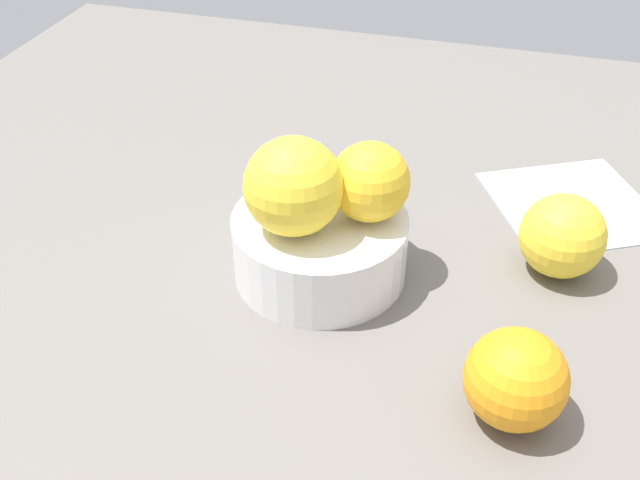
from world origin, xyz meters
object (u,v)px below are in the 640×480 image
object	(u,v)px
orange_loose_1	(516,379)
orange_loose_0	(562,236)
fruit_bowl	(320,246)
orange_in_bowl_0	(293,187)
folded_napkin	(572,204)
orange_in_bowl_1	(370,182)

from	to	relation	value
orange_loose_1	orange_loose_0	bearing A→B (deg)	-8.69
fruit_bowl	orange_loose_1	xyz separation A→B (cm)	(-11.70, -17.29, 0.86)
fruit_bowl	orange_in_bowl_0	distance (cm)	7.51
orange_loose_0	folded_napkin	size ratio (longest dim) A/B	0.50
orange_in_bowl_0	folded_napkin	world-z (taller)	orange_in_bowl_0
fruit_bowl	orange_in_bowl_0	xyz separation A→B (cm)	(-1.90, 1.65, 7.08)
orange_loose_0	orange_loose_1	world-z (taller)	orange_loose_0
fruit_bowl	folded_napkin	world-z (taller)	fruit_bowl
orange_in_bowl_0	orange_loose_0	xyz separation A→B (cm)	(7.89, -21.65, -6.14)
fruit_bowl	orange_in_bowl_1	xyz separation A→B (cm)	(1.48, -3.81, 6.38)
orange_in_bowl_1	orange_loose_0	xyz separation A→B (cm)	(4.51, -16.19, -5.45)
orange_loose_0	orange_loose_1	distance (cm)	17.90
fruit_bowl	orange_in_bowl_1	world-z (taller)	orange_in_bowl_1
orange_in_bowl_0	orange_in_bowl_1	bearing A→B (deg)	-58.24
orange_loose_1	fruit_bowl	bearing A→B (deg)	55.93
fruit_bowl	folded_napkin	size ratio (longest dim) A/B	1.02
orange_in_bowl_1	orange_loose_1	bearing A→B (deg)	-134.34
folded_napkin	orange_in_bowl_0	bearing A→B (deg)	129.07
orange_loose_1	orange_in_bowl_0	bearing A→B (deg)	62.66
fruit_bowl	folded_napkin	bearing A→B (deg)	-51.84
orange_in_bowl_0	orange_in_bowl_1	world-z (taller)	orange_in_bowl_0
folded_napkin	orange_in_bowl_1	bearing A→B (deg)	131.07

